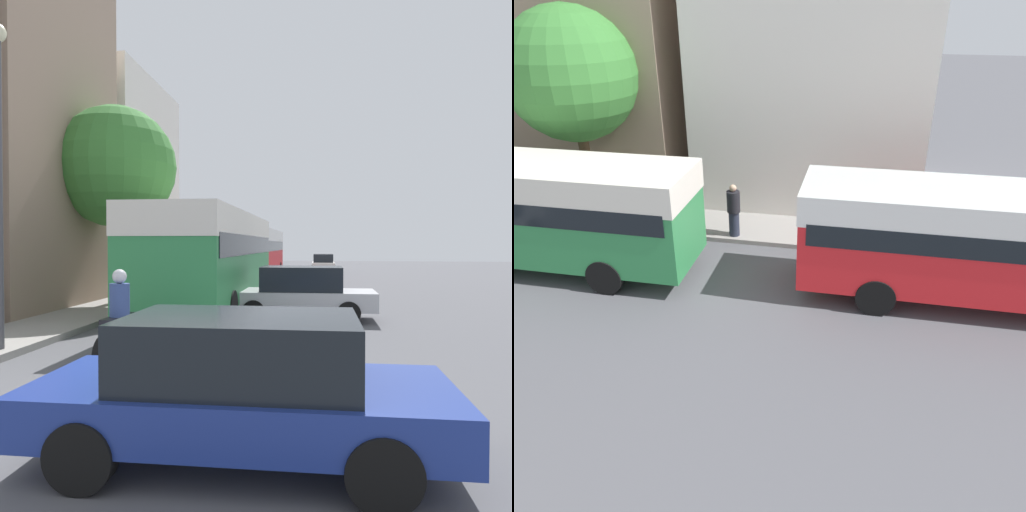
# 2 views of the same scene
# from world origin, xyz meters

# --- Properties ---
(ground_plane) EXTENTS (120.00, 120.00, 0.00)m
(ground_plane) POSITION_xyz_m (0.00, 0.00, 0.00)
(ground_plane) COLOR #515156
(building_far_terrace) EXTENTS (6.65, 7.97, 10.18)m
(building_far_terrace) POSITION_xyz_m (-9.53, 17.99, 5.09)
(building_far_terrace) COLOR silver
(building_far_terrace) RESTS_ON ground_plane
(bus_lead) EXTENTS (2.54, 11.03, 3.16)m
(bus_lead) POSITION_xyz_m (-1.62, 10.12, 2.05)
(bus_lead) COLOR #2D8447
(bus_lead) RESTS_ON ground_plane
(bus_following) EXTENTS (2.49, 10.57, 3.04)m
(bus_following) POSITION_xyz_m (-1.99, 23.88, 1.98)
(bus_following) COLOR red
(bus_following) RESTS_ON ground_plane
(motorcycle_behind_lead) EXTENTS (0.38, 2.24, 1.73)m
(motorcycle_behind_lead) POSITION_xyz_m (-1.79, 2.80, 0.68)
(motorcycle_behind_lead) COLOR black
(motorcycle_behind_lead) RESTS_ON ground_plane
(car_crossing) EXTENTS (4.19, 1.85, 1.54)m
(car_crossing) POSITION_xyz_m (1.29, 8.58, 0.79)
(car_crossing) COLOR #B7B7BC
(car_crossing) RESTS_ON ground_plane
(car_far_curb) EXTENTS (4.18, 1.88, 1.46)m
(car_far_curb) POSITION_xyz_m (1.02, -0.95, 0.76)
(car_far_curb) COLOR navy
(car_far_curb) RESTS_ON ground_plane
(car_distant) EXTENTS (1.79, 4.42, 1.43)m
(car_distant) POSITION_xyz_m (2.08, 33.57, 0.75)
(car_distant) COLOR silver
(car_distant) RESTS_ON ground_plane
(pedestrian_near_curb) EXTENTS (0.43, 0.43, 1.74)m
(pedestrian_near_curb) POSITION_xyz_m (-4.33, 16.08, 1.03)
(pedestrian_near_curb) COLOR #232838
(pedestrian_near_curb) RESTS_ON sidewalk
(street_tree) EXTENTS (4.17, 4.17, 6.80)m
(street_tree) POSITION_xyz_m (-5.21, 10.67, 4.84)
(street_tree) COLOR brown
(street_tree) RESTS_ON sidewalk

